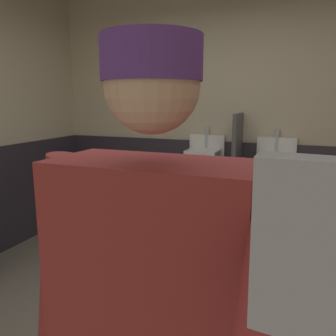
# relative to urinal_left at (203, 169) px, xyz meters

# --- Properties ---
(wall_back) EXTENTS (4.79, 0.12, 2.75)m
(wall_back) POSITION_rel_urinal_left_xyz_m (0.28, 0.22, 0.60)
(wall_back) COLOR beige
(wall_back) RESTS_ON ground_plane
(wainscot_band_back) EXTENTS (4.19, 0.03, 1.08)m
(wainscot_band_back) POSITION_rel_urinal_left_xyz_m (0.28, 0.14, -0.24)
(wainscot_band_back) COLOR #2D2833
(wainscot_band_back) RESTS_ON ground_plane
(urinal_left) EXTENTS (0.40, 0.34, 1.24)m
(urinal_left) POSITION_rel_urinal_left_xyz_m (0.00, 0.00, 0.00)
(urinal_left) COLOR white
(urinal_left) RESTS_ON ground_plane
(urinal_middle) EXTENTS (0.40, 0.34, 1.24)m
(urinal_middle) POSITION_rel_urinal_left_xyz_m (0.75, 0.00, 0.00)
(urinal_middle) COLOR white
(urinal_middle) RESTS_ON ground_plane
(privacy_divider_panel) EXTENTS (0.04, 0.40, 0.90)m
(privacy_divider_panel) POSITION_rel_urinal_left_xyz_m (0.38, -0.07, 0.17)
(privacy_divider_panel) COLOR #4C4C51
(person) EXTENTS (0.70, 0.60, 1.67)m
(person) POSITION_rel_urinal_left_xyz_m (0.68, -2.89, 0.21)
(person) COLOR #2D3342
(person) RESTS_ON ground_plane
(cell_phone) EXTENTS (0.06, 0.03, 0.11)m
(cell_phone) POSITION_rel_urinal_left_xyz_m (1.01, -3.40, 0.67)
(cell_phone) COLOR #A5A8B2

